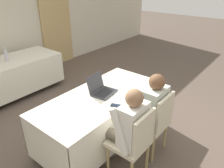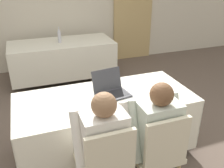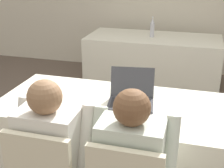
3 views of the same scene
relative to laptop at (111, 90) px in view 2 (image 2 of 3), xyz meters
name	(u,v)px [view 2 (image 2 of 3)]	position (x,y,z in m)	size (l,w,h in m)	color
ground_plane	(106,151)	(-0.08, -0.04, -0.79)	(24.00, 24.00, 0.00)	brown
wall_back	(56,3)	(-0.08, 3.06, 0.56)	(12.00, 0.06, 2.70)	beige
curtain_panel	(133,1)	(1.62, 3.00, 0.53)	(0.93, 0.04, 2.65)	tan
conference_table_near	(105,110)	(-0.08, -0.04, -0.22)	(1.93, 0.88, 0.75)	silver
conference_table_far	(62,51)	(-0.17, 2.30, -0.22)	(1.93, 0.88, 0.75)	silver
laptop	(111,90)	(0.00, 0.00, 0.00)	(0.39, 0.36, 0.25)	#333338
cell_phone	(109,113)	(-0.15, -0.37, -0.04)	(0.12, 0.15, 0.01)	black
paper_beside_laptop	(134,98)	(0.20, -0.17, -0.05)	(0.25, 0.32, 0.00)	white
water_bottle	(59,35)	(-0.19, 2.28, 0.08)	(0.06, 0.06, 0.29)	#B7B7C1
chair_near_left	(106,165)	(-0.33, -0.78, -0.28)	(0.44, 0.44, 0.92)	tan
chair_near_right	(158,151)	(0.16, -0.78, -0.28)	(0.44, 0.44, 0.92)	tan
person_checkered_shirt	(102,142)	(-0.33, -0.68, -0.12)	(0.50, 0.52, 1.18)	#665B4C
person_white_shirt	(153,130)	(0.16, -0.68, -0.12)	(0.50, 0.52, 1.18)	#665B4C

